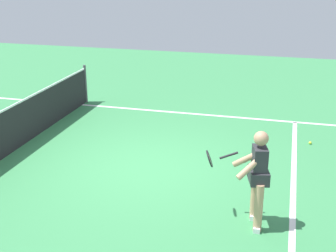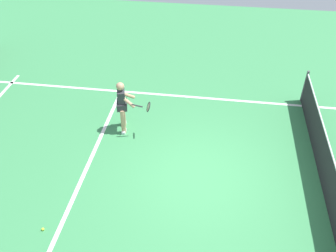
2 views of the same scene
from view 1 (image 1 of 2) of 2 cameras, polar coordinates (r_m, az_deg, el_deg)
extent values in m
plane|color=#38844C|center=(9.37, -2.60, -4.99)|extent=(23.92, 23.92, 0.00)
cube|color=white|center=(9.01, 15.03, -6.73)|extent=(7.05, 0.10, 0.01)
cube|color=white|center=(12.55, 2.18, 1.57)|extent=(0.10, 16.40, 0.01)
cylinder|color=#4C4C51|center=(13.61, -10.03, 5.09)|extent=(0.08, 0.08, 1.08)
cube|color=#232326|center=(10.44, -18.65, -0.56)|extent=(7.57, 0.02, 0.96)
cube|color=white|center=(10.28, -18.95, 2.05)|extent=(7.57, 0.02, 0.04)
cylinder|color=tan|center=(7.26, 10.96, -9.77)|extent=(0.13, 0.13, 0.78)
cylinder|color=tan|center=(7.57, 10.52, -8.43)|extent=(0.13, 0.13, 0.78)
cube|color=white|center=(7.43, 10.78, -12.12)|extent=(0.20, 0.10, 0.08)
cube|color=white|center=(7.74, 10.36, -10.71)|extent=(0.20, 0.10, 0.08)
cube|color=#2D2D33|center=(7.13, 11.07, -4.50)|extent=(0.36, 0.27, 0.52)
cube|color=#2D2D33|center=(7.21, 10.96, -5.95)|extent=(0.45, 0.37, 0.20)
sphere|color=tan|center=(6.97, 11.28, -1.50)|extent=(0.22, 0.22, 0.22)
cylinder|color=tan|center=(6.96, 10.06, -4.86)|extent=(0.37, 0.43, 0.37)
cylinder|color=tan|center=(7.23, 9.71, -3.87)|extent=(0.18, 0.49, 0.37)
cylinder|color=black|center=(7.38, 7.41, -3.57)|extent=(0.10, 0.29, 0.14)
torus|color=black|center=(7.38, 5.07, -4.00)|extent=(0.30, 0.18, 0.28)
cylinder|color=beige|center=(7.38, 5.07, -4.00)|extent=(0.25, 0.14, 0.23)
sphere|color=#D1E533|center=(10.93, 16.93, -1.96)|extent=(0.07, 0.07, 0.07)
camera|label=2|loc=(15.21, 4.65, 30.36)|focal=39.79mm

